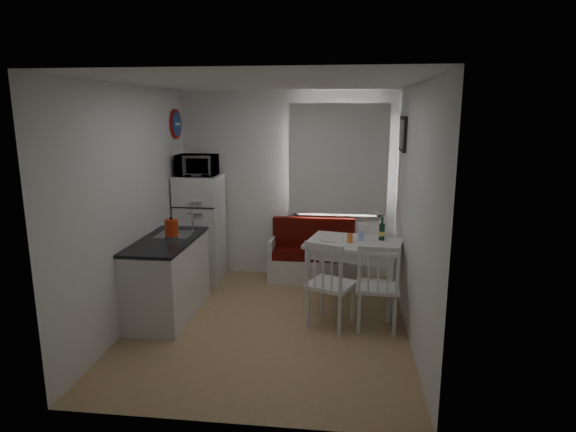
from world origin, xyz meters
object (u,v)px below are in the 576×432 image
Objects in this scene: chair_left at (331,276)px; wine_bottle at (382,229)px; bench at (313,260)px; microwave at (197,165)px; kitchen_counter at (168,277)px; fridge at (201,228)px; chair_right at (379,278)px; dining_table at (354,249)px; kettle at (172,228)px.

wine_bottle reaches higher than chair_left.
microwave is at bearing -174.21° from bench.
kitchen_counter is 4.70× the size of wine_bottle.
kitchen_counter is at bearing -166.59° from wine_bottle.
microwave is (0.00, -0.05, 0.88)m from fridge.
wine_bottle is at bearing 13.41° from kitchen_counter.
wine_bottle is at bearing 87.50° from chair_right.
chair_left reaches higher than chair_right.
wine_bottle is (2.45, 0.58, 0.50)m from kitchen_counter.
bench is at bearing 124.20° from chair_left.
dining_table is 0.41m from wine_bottle.
chair_right is at bearing -30.39° from microwave.
chair_right is 2.18× the size of kettle.
kitchen_counter is at bearing -128.64° from kettle.
kettle is (-2.32, 0.25, 0.42)m from chair_right.
chair_right is at bearing 23.41° from chair_left.
fridge is 2.53m from wine_bottle.
microwave reaches higher than chair_right.
chair_left is 1.02m from wine_bottle.
kettle reaches higher than chair_left.
fridge is (-2.10, 0.76, 0.01)m from dining_table.
chair_right is 1.01× the size of microwave.
bench is 1.34m from wine_bottle.
fridge reaches higher than chair_right.
bench is 2.05m from microwave.
wine_bottle is at bearing 29.31° from dining_table.
kitchen_counter is 2.57m from wine_bottle.
wine_bottle is (2.40, 0.52, -0.07)m from kettle.
kitchen_counter is 1.66m from microwave.
microwave is (-2.35, 1.38, 1.01)m from chair_right.
kitchen_counter is 5.50× the size of kettle.
chair_left reaches higher than dining_table.
bench reaches higher than dining_table.
microwave reaches higher than dining_table.
fridge reaches higher than wine_bottle.
wine_bottle is at bearing -41.38° from bench.
kitchen_counter is 2.08m from bench.
chair_left is at bearing -5.70° from kitchen_counter.
fridge is (-2.35, 1.43, 0.13)m from chair_right.
microwave reaches higher than wine_bottle.
kitchen_counter is 1.89m from chair_left.
chair_left is 0.41× the size of fridge.
dining_table is at bearing 11.50° from kettle.
dining_table is 2.34× the size of chair_right.
bench is 2.13m from kettle.
kettle is at bearing 177.03° from chair_right.
wine_bottle is (0.58, 0.77, 0.35)m from chair_left.
bench is 1.60m from chair_left.
fridge reaches higher than kitchen_counter.
bench is 2.31× the size of chair_right.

